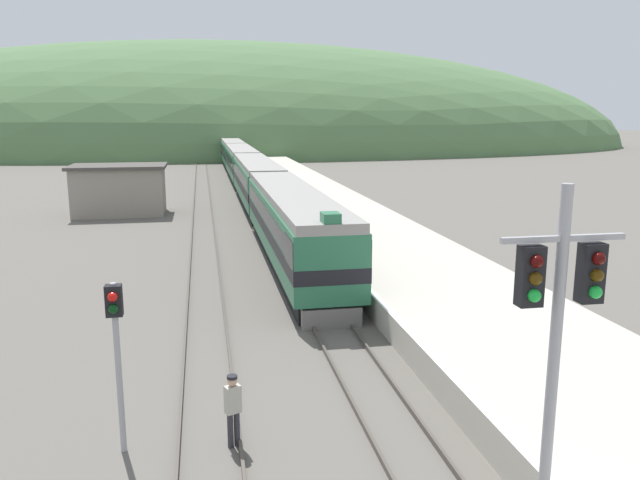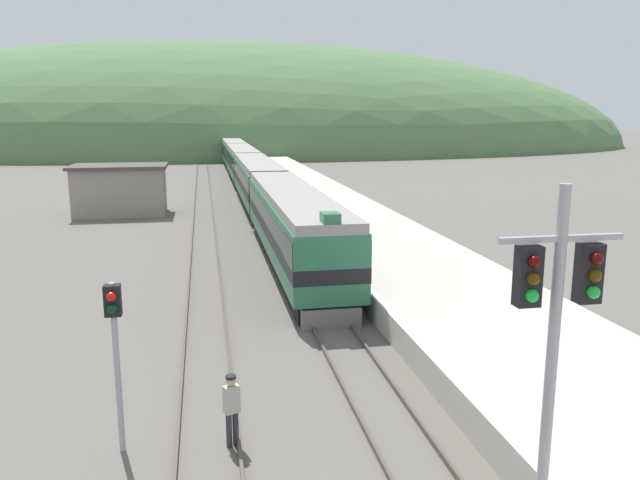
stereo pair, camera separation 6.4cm
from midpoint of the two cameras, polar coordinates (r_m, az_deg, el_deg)
The scene contains 13 objects.
track_main at distance 76.90m, azimuth -7.27°, elevation 5.75°, with size 1.52×180.00×0.16m.
track_siding at distance 76.77m, azimuth -10.66°, elevation 5.64°, with size 1.52×180.00×0.16m.
platform at distance 57.65m, azimuth -0.96°, elevation 4.34°, with size 6.97×140.00×1.01m.
distant_hills at distance 140.72m, azimuth -8.86°, elevation 8.27°, with size 188.38×84.77×45.26m.
station_shed at distance 50.51m, azimuth -17.76°, elevation 4.42°, with size 7.16×4.70×3.84m.
express_train_lead_car at distance 31.79m, azimuth -2.41°, elevation 1.38°, with size 2.88×20.31×4.24m.
carriage_second at distance 52.41m, azimuth -5.70°, elevation 5.34°, with size 2.87×19.34×3.88m.
carriage_third at distance 72.49m, azimuth -7.11°, elevation 7.02°, with size 2.87×19.34×3.88m.
carriage_fourth at distance 92.64m, azimuth -7.91°, elevation 7.97°, with size 2.87×19.34×3.88m.
carriage_fifth at distance 112.82m, azimuth -8.42°, elevation 8.58°, with size 2.87×19.34×3.88m.
signal_mast_main at distance 11.26m, azimuth 20.88°, elevation -6.93°, with size 2.20×0.42×6.62m.
signal_post_siding at distance 14.82m, azimuth -18.14°, elevation -8.06°, with size 0.36×0.42×4.06m.
track_worker at distance 15.18m, azimuth -7.96°, elevation -14.80°, with size 0.42×0.35×1.78m.
Camera 2 is at (-4.40, -6.39, 7.73)m, focal length 35.00 mm.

